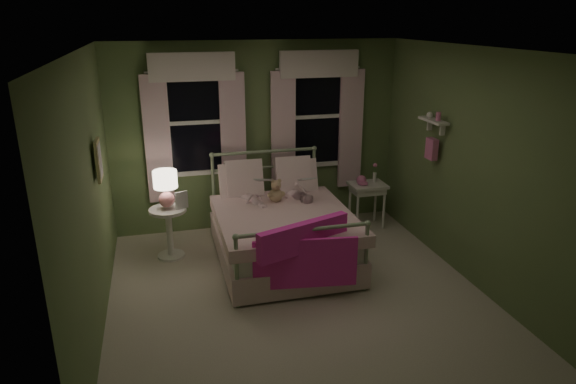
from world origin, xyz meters
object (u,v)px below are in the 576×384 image
object	(u,v)px
child_left	(251,179)
nightstand_left	(169,226)
teddy_bear	(276,192)
bed	(281,230)
child_right	(294,176)
table_lamp	(166,185)
nightstand_right	(367,190)

from	to	relation	value
child_left	nightstand_left	world-z (taller)	child_left
teddy_bear	nightstand_left	xyz separation A→B (m)	(-1.34, 0.14, -0.37)
bed	child_right	bearing A→B (deg)	56.40
bed	table_lamp	bearing A→B (deg)	163.45
nightstand_left	table_lamp	size ratio (longest dim) A/B	1.40
child_right	teddy_bear	size ratio (longest dim) A/B	2.36
child_left	child_right	world-z (taller)	child_left
child_left	nightstand_right	size ratio (longest dim) A/B	1.18
teddy_bear	nightstand_left	world-z (taller)	teddy_bear
child_right	nightstand_right	xyz separation A→B (m)	(1.16, 0.28, -0.38)
child_right	nightstand_left	xyz separation A→B (m)	(-1.62, -0.02, -0.51)
table_lamp	teddy_bear	bearing A→B (deg)	-5.76
table_lamp	nightstand_right	distance (m)	2.82
child_left	table_lamp	bearing A→B (deg)	-11.88
bed	child_left	world-z (taller)	child_left
child_left	nightstand_left	xyz separation A→B (m)	(-1.06, -0.02, -0.53)
teddy_bear	table_lamp	distance (m)	1.36
bed	child_right	world-z (taller)	child_right
bed	teddy_bear	size ratio (longest dim) A/B	6.59
bed	nightstand_left	size ratio (longest dim) A/B	3.13
teddy_bear	nightstand_right	xyz separation A→B (m)	(1.44, 0.44, -0.24)
bed	teddy_bear	bearing A→B (deg)	90.00
child_left	child_right	distance (m)	0.56
bed	child_left	distance (m)	0.76
child_left	nightstand_right	xyz separation A→B (m)	(1.72, 0.28, -0.40)
child_left	table_lamp	size ratio (longest dim) A/B	1.63
child_right	table_lamp	bearing A→B (deg)	-14.19
nightstand_left	bed	bearing A→B (deg)	-16.55
bed	nightstand_left	distance (m)	1.40
child_right	bed	bearing A→B (deg)	41.39
nightstand_right	table_lamp	bearing A→B (deg)	-173.75
teddy_bear	table_lamp	xyz separation A→B (m)	(-1.34, 0.14, 0.16)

